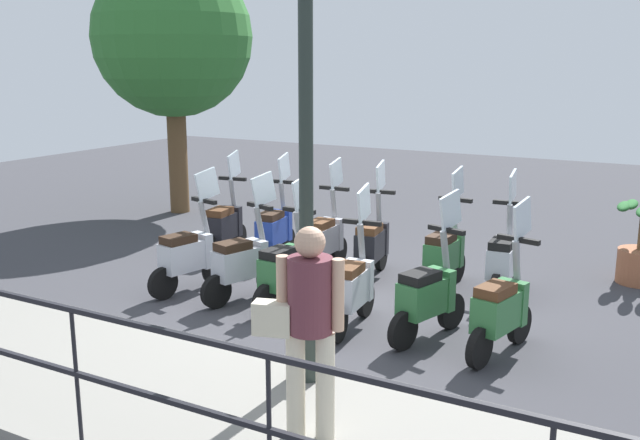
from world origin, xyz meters
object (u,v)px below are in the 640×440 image
at_px(tree_large, 173,38).
at_px(scooter_far_1, 445,254).
at_px(lamp_post_near, 306,182).
at_px(scooter_far_3, 325,238).
at_px(scooter_near_4, 243,262).
at_px(scooter_near_5, 189,255).
at_px(scooter_far_2, 372,243).
at_px(scooter_near_3, 286,269).
at_px(scooter_far_0, 503,259).
at_px(scooter_near_2, 352,286).
at_px(scooter_near_0, 501,309).
at_px(scooter_near_1, 428,295).
at_px(scooter_far_4, 275,229).
at_px(scooter_far_5, 225,225).
at_px(pedestrian_with_bag, 307,317).

bearing_deg(tree_large, scooter_far_1, -109.30).
xyz_separation_m(lamp_post_near, scooter_far_1, (3.30, -0.09, -1.39)).
bearing_deg(scooter_far_3, scooter_near_4, 167.43).
distance_m(scooter_near_5, scooter_far_2, 2.41).
relative_size(scooter_near_3, scooter_far_0, 1.00).
bearing_deg(scooter_far_3, scooter_far_2, -85.41).
bearing_deg(scooter_far_1, scooter_near_3, 141.15).
height_order(scooter_near_4, scooter_far_0, same).
xyz_separation_m(tree_large, scooter_near_5, (-3.72, -3.26, -2.76)).
distance_m(lamp_post_near, scooter_near_4, 2.95).
height_order(scooter_near_2, scooter_near_5, same).
height_order(scooter_near_0, scooter_near_4, same).
bearing_deg(scooter_far_2, lamp_post_near, -172.51).
bearing_deg(lamp_post_near, tree_large, 47.71).
relative_size(scooter_near_3, scooter_near_4, 1.00).
xyz_separation_m(scooter_near_1, scooter_near_2, (-0.12, 0.82, 0.00)).
bearing_deg(tree_large, scooter_far_4, -120.46).
bearing_deg(tree_large, scooter_near_3, -128.15).
relative_size(scooter_near_4, scooter_far_0, 1.00).
distance_m(scooter_far_1, scooter_far_4, 2.58).
height_order(scooter_far_0, scooter_far_5, same).
relative_size(tree_large, scooter_far_0, 3.07).
distance_m(scooter_near_2, scooter_near_4, 1.58).
relative_size(scooter_near_1, scooter_far_0, 1.00).
height_order(lamp_post_near, tree_large, tree_large).
xyz_separation_m(scooter_near_0, scooter_far_4, (1.75, 3.74, 0.00)).
relative_size(scooter_near_0, scooter_near_5, 1.00).
height_order(scooter_near_5, scooter_far_5, same).
distance_m(scooter_far_0, scooter_far_1, 0.72).
bearing_deg(scooter_far_5, scooter_near_5, -168.15).
distance_m(pedestrian_with_bag, scooter_near_4, 3.62).
distance_m(scooter_near_1, scooter_far_3, 2.62).
height_order(scooter_near_2, scooter_far_0, same).
height_order(pedestrian_with_bag, scooter_near_3, pedestrian_with_bag).
height_order(tree_large, scooter_near_4, tree_large).
bearing_deg(scooter_far_3, scooter_near_5, 143.87).
relative_size(scooter_near_2, scooter_near_4, 1.00).
relative_size(scooter_near_4, scooter_far_2, 1.00).
relative_size(scooter_near_3, scooter_far_4, 1.00).
bearing_deg(scooter_near_5, scooter_far_3, -22.20).
distance_m(scooter_far_0, scooter_far_4, 3.28).
relative_size(tree_large, scooter_near_5, 3.07).
xyz_separation_m(scooter_near_5, scooter_far_2, (1.63, -1.77, 0.00)).
bearing_deg(scooter_near_3, scooter_far_1, -38.07).
bearing_deg(tree_large, scooter_far_0, -106.56).
xyz_separation_m(scooter_near_0, scooter_near_3, (0.13, 2.56, 0.00)).
distance_m(pedestrian_with_bag, scooter_near_5, 4.15).
height_order(scooter_near_5, scooter_far_2, same).
xyz_separation_m(scooter_near_3, scooter_near_5, (-0.06, 1.39, 0.00)).
distance_m(scooter_near_5, scooter_far_0, 3.89).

